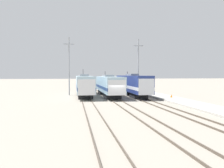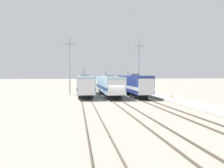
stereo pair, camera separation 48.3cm
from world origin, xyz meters
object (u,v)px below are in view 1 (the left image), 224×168
(locomotive_far_left, at_px, (84,85))
(locomotive_far_right, at_px, (133,85))
(locomotive_center, at_px, (108,85))
(traffic_cone, at_px, (171,96))
(catenary_tower_left, at_px, (69,65))
(catenary_tower_right, at_px, (138,65))

(locomotive_far_left, bearing_deg, locomotive_far_right, -13.88)
(locomotive_center, bearing_deg, traffic_cone, -34.72)
(catenary_tower_left, height_order, catenary_tower_right, same)
(locomotive_far_left, relative_size, traffic_cone, 36.10)
(locomotive_center, height_order, catenary_tower_right, catenary_tower_right)
(locomotive_center, relative_size, locomotive_far_right, 1.06)
(locomotive_center, relative_size, catenary_tower_left, 1.59)
(traffic_cone, bearing_deg, locomotive_far_right, 131.05)
(locomotive_far_right, distance_m, catenary_tower_right, 6.08)
(catenary_tower_right, bearing_deg, traffic_cone, -74.03)
(locomotive_center, xyz_separation_m, catenary_tower_left, (-7.45, 3.25, 3.99))
(catenary_tower_left, bearing_deg, locomotive_far_right, -18.71)
(locomotive_center, distance_m, catenary_tower_right, 8.57)
(catenary_tower_left, bearing_deg, traffic_cone, -30.17)
(locomotive_far_left, bearing_deg, catenary_tower_left, 147.82)
(locomotive_far_right, relative_size, traffic_cone, 31.90)
(locomotive_far_left, xyz_separation_m, locomotive_center, (4.57, -1.43, -0.05))
(locomotive_far_left, relative_size, locomotive_far_right, 1.13)
(catenary_tower_right, bearing_deg, catenary_tower_left, 180.00)
(catenary_tower_left, xyz_separation_m, traffic_cone, (17.16, -9.98, -5.55))
(locomotive_far_left, relative_size, locomotive_center, 1.07)
(locomotive_center, xyz_separation_m, catenary_tower_right, (6.86, 3.25, 3.99))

